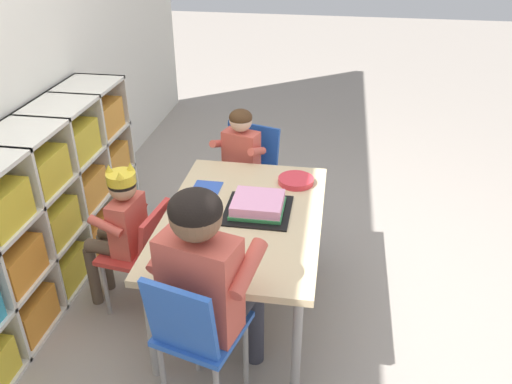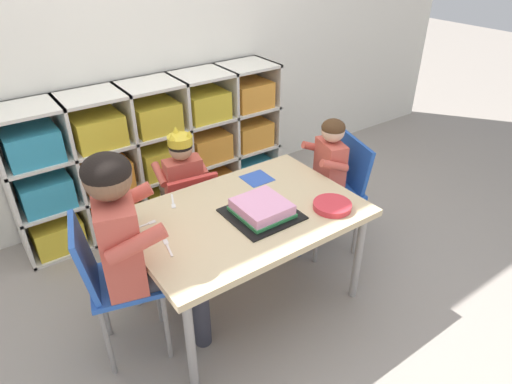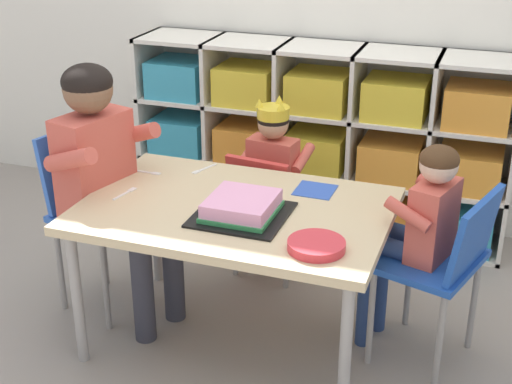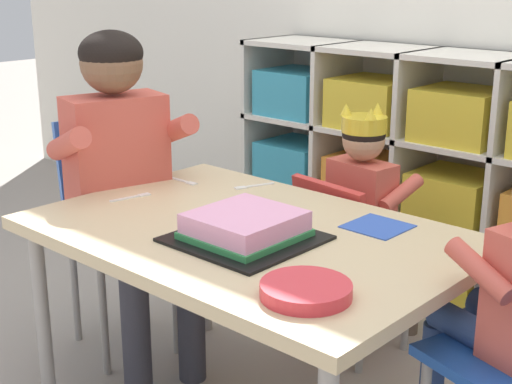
# 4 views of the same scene
# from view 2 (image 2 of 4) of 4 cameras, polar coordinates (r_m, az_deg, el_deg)

# --- Properties ---
(ground) EXTENTS (16.00, 16.00, 0.00)m
(ground) POSITION_cam_2_polar(r_m,az_deg,el_deg) (2.56, -1.17, -13.41)
(ground) COLOR gray
(storage_cubby_shelf) EXTENTS (1.86, 0.34, 0.94)m
(storage_cubby_shelf) POSITION_cam_2_polar(r_m,az_deg,el_deg) (3.11, -12.36, 4.55)
(storage_cubby_shelf) COLOR silver
(storage_cubby_shelf) RESTS_ON ground
(activity_table) EXTENTS (1.12, 0.75, 0.58)m
(activity_table) POSITION_cam_2_polar(r_m,az_deg,el_deg) (2.22, -1.31, -3.60)
(activity_table) COLOR #D1B789
(activity_table) RESTS_ON ground
(classroom_chair_blue) EXTENTS (0.35, 0.34, 0.60)m
(classroom_chair_blue) POSITION_cam_2_polar(r_m,az_deg,el_deg) (2.66, -8.45, -1.79)
(classroom_chair_blue) COLOR red
(classroom_chair_blue) RESTS_ON ground
(child_with_crown) EXTENTS (0.31, 0.32, 0.82)m
(child_with_crown) POSITION_cam_2_polar(r_m,az_deg,el_deg) (2.67, -9.49, 1.92)
(child_with_crown) COLOR #D15647
(child_with_crown) RESTS_ON ground
(classroom_chair_adult_side) EXTENTS (0.41, 0.38, 0.75)m
(classroom_chair_adult_side) POSITION_cam_2_polar(r_m,az_deg,el_deg) (2.10, -17.73, -10.39)
(classroom_chair_adult_side) COLOR blue
(classroom_chair_adult_side) RESTS_ON ground
(adult_helper_seated) EXTENTS (0.47, 0.45, 1.05)m
(adult_helper_seated) POSITION_cam_2_polar(r_m,az_deg,el_deg) (1.98, -15.20, -5.49)
(adult_helper_seated) COLOR #D15647
(adult_helper_seated) RESTS_ON ground
(classroom_chair_guest_side) EXTENTS (0.44, 0.46, 0.70)m
(classroom_chair_guest_side) POSITION_cam_2_polar(r_m,az_deg,el_deg) (2.76, 10.16, 1.16)
(classroom_chair_guest_side) COLOR #1E4CA8
(classroom_chair_guest_side) RESTS_ON ground
(guest_at_table_side) EXTENTS (0.33, 0.33, 0.85)m
(guest_at_table_side) POSITION_cam_2_polar(r_m,az_deg,el_deg) (2.66, 8.34, 2.90)
(guest_at_table_side) COLOR #D15647
(guest_at_table_side) RESTS_ON ground
(birthday_cake_on_tray) EXTENTS (0.32, 0.32, 0.07)m
(birthday_cake_on_tray) POSITION_cam_2_polar(r_m,az_deg,el_deg) (2.15, 0.74, -2.23)
(birthday_cake_on_tray) COLOR black
(birthday_cake_on_tray) RESTS_ON activity_table
(paper_plate_stack) EXTENTS (0.19, 0.19, 0.03)m
(paper_plate_stack) POSITION_cam_2_polar(r_m,az_deg,el_deg) (2.24, 9.65, -1.72)
(paper_plate_stack) COLOR #DB333D
(paper_plate_stack) RESTS_ON activity_table
(paper_napkin_square) EXTENTS (0.15, 0.15, 0.00)m
(paper_napkin_square) POSITION_cam_2_polar(r_m,az_deg,el_deg) (2.47, 0.13, 1.74)
(paper_napkin_square) COLOR #3356B7
(paper_napkin_square) RESTS_ON activity_table
(fork_near_cake_tray) EXTENTS (0.04, 0.13, 0.00)m
(fork_near_cake_tray) POSITION_cam_2_polar(r_m,az_deg,el_deg) (2.00, -11.14, -6.82)
(fork_near_cake_tray) COLOR white
(fork_near_cake_tray) RESTS_ON activity_table
(fork_at_table_front_edge) EXTENTS (0.06, 0.13, 0.00)m
(fork_at_table_front_edge) POSITION_cam_2_polar(r_m,az_deg,el_deg) (2.30, -10.50, -1.27)
(fork_at_table_front_edge) COLOR white
(fork_at_table_front_edge) RESTS_ON activity_table
(fork_near_child_seat) EXTENTS (0.13, 0.02, 0.00)m
(fork_near_child_seat) POSITION_cam_2_polar(r_m,az_deg,el_deg) (2.16, -13.91, -4.07)
(fork_near_child_seat) COLOR white
(fork_near_child_seat) RESTS_ON activity_table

